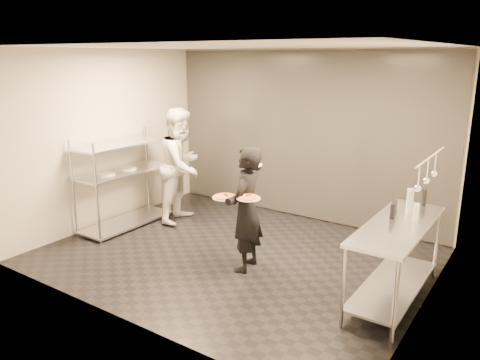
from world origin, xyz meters
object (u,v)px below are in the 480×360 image
Objects in this scene: prep_counter at (396,248)px; salad_plate at (251,163)px; waiter at (246,210)px; pizza_plate_far at (248,198)px; bottle_clear at (416,213)px; bottle_green at (410,200)px; chef at (182,165)px; pass_rack at (124,179)px; pizza_plate_near at (225,197)px; pos_monitor at (394,209)px; bottle_dark at (424,198)px.

salad_plate reaches higher than prep_counter.
prep_counter is 1.84m from waiter.
pizza_plate_far is 1.90m from bottle_clear.
bottle_green is at bearing 28.59° from pizza_plate_far.
pizza_plate_far is at bearing -165.13° from prep_counter.
waiter is 5.79× the size of salad_plate.
prep_counter is 0.45m from bottle_clear.
bottle_green is (-0.01, 0.46, 0.44)m from prep_counter.
chef reaches higher than pizza_plate_far.
pass_rack reaches higher than pizza_plate_far.
pizza_plate_far is at bearing 9.51° from pizza_plate_near.
waiter is 1.77m from pos_monitor.
prep_counter is at bearing -112.64° from chef.
waiter is at bearing -174.37° from pos_monitor.
prep_counter is at bearing 14.04° from pizza_plate_near.
chef is at bearing 171.87° from bottle_clear.
prep_counter is 6.20× the size of pizza_plate_far.
prep_counter is 0.45m from pos_monitor.
bottle_green is 0.34m from bottle_clear.
salad_plate is (2.42, -0.00, 0.58)m from pass_rack.
waiter is 0.35m from pizza_plate_near.
pizza_plate_far is at bearing -144.37° from bottle_dark.
chef is (0.60, 0.71, 0.17)m from pass_rack.
salad_plate is (-0.24, 0.44, 0.31)m from pizza_plate_far.
pass_rack is 6.78× the size of pos_monitor.
pizza_plate_near is 0.32m from pizza_plate_far.
pos_monitor is 0.62m from bottle_dark.
pos_monitor is at bearing 120.27° from prep_counter.
prep_counter is 2.07m from pizza_plate_near.
bottle_clear is (4.47, 0.16, 0.25)m from pass_rack.
bottle_clear reaches higher than bottle_dark.
waiter is 7.91× the size of bottle_dark.
pass_rack is at bearing -169.66° from bottle_dark.
chef is 6.47× the size of pizza_plate_far.
bottle_clear is (3.87, -0.55, 0.08)m from chef.
chef is 2.13m from pizza_plate_near.
waiter reaches higher than bottle_dark.
pass_rack is 4.48m from bottle_clear.
salad_plate is at bearing 177.11° from pos_monitor.
prep_counter is 0.90m from bottle_dark.
pass_rack is 2.53m from waiter.
pass_rack reaches higher than bottle_clear.
waiter is at bearing -128.69° from chef.
chef is 6.68× the size of bottle_green.
pass_rack is 7.85× the size of bottle_dark.
chef is at bearing 150.83° from pizza_plate_far.
chef is (-1.91, 0.97, 0.13)m from waiter.
bottle_green is at bearing 115.97° from bottle_clear.
bottle_dark reaches higher than pizza_plate_near.
waiter is at bearing -167.97° from bottle_clear.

